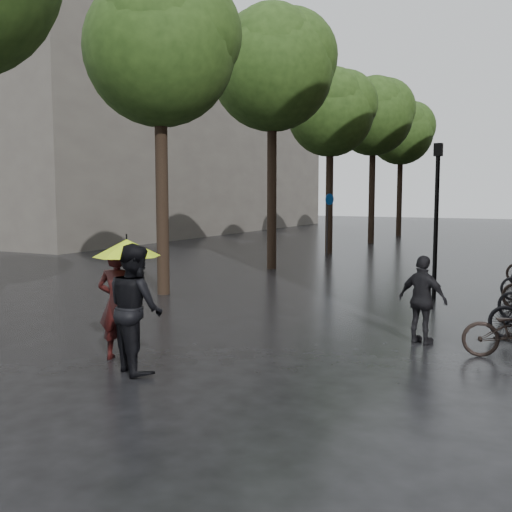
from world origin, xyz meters
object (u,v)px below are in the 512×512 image
Objects in this scene: person_burgundy at (118,303)px; lamp_post at (437,205)px; pedestrian_walking at (423,300)px; person_black at (136,308)px.

person_burgundy is 8.59m from lamp_post.
person_burgundy reaches higher than pedestrian_walking.
person_burgundy is at bearing -0.73° from person_black.
person_burgundy is 0.47× the size of lamp_post.
person_burgundy is 1.16× the size of pedestrian_walking.
lamp_post is at bearing -64.17° from pedestrian_walking.
person_black reaches higher than pedestrian_walking.
person_black is 4.92m from pedestrian_walking.
lamp_post is (3.34, 7.79, 1.42)m from person_burgundy.
pedestrian_walking is at bearing -159.80° from person_burgundy.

